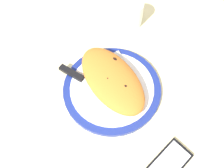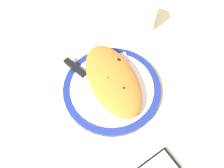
{
  "view_description": "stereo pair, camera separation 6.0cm",
  "coord_description": "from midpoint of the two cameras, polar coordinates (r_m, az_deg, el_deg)",
  "views": [
    {
      "loc": [
        -29.15,
        20.33,
        69.25
      ],
      "look_at": [
        0.0,
        0.0,
        3.88
      ],
      "focal_mm": 40.36,
      "sensor_mm": 36.0,
      "label": 1
    },
    {
      "loc": [
        -32.14,
        15.18,
        69.25
      ],
      "look_at": [
        0.0,
        0.0,
        3.88
      ],
      "focal_mm": 40.36,
      "sensor_mm": 36.0,
      "label": 2
    }
  ],
  "objects": [
    {
      "name": "water_glass",
      "position": [
        0.9,
        2.79,
        15.16
      ],
      "size": [
        6.69,
        6.69,
        9.42
      ],
      "color": "silver",
      "rests_on": "ground_plane"
    },
    {
      "name": "knife",
      "position": [
        0.78,
        -9.1,
        1.02
      ],
      "size": [
        22.48,
        10.85,
        1.2
      ],
      "color": "silver",
      "rests_on": "plate"
    },
    {
      "name": "calzone",
      "position": [
        0.74,
        -2.25,
        0.85
      ],
      "size": [
        26.53,
        14.25,
        5.22
      ],
      "color": "orange",
      "rests_on": "plate"
    },
    {
      "name": "ground_plane",
      "position": [
        0.79,
        -2.15,
        -2.02
      ],
      "size": [
        150.0,
        150.0,
        3.0
      ],
      "primitive_type": "cube",
      "color": "beige"
    },
    {
      "name": "smartphone",
      "position": [
        0.71,
        10.63,
        -17.13
      ],
      "size": [
        8.79,
        12.96,
        1.16
      ],
      "color": "black",
      "rests_on": "ground_plane"
    },
    {
      "name": "fork",
      "position": [
        0.8,
        0.85,
        3.84
      ],
      "size": [
        15.94,
        3.44,
        0.4
      ],
      "color": "silver",
      "rests_on": "plate"
    },
    {
      "name": "plate",
      "position": [
        0.77,
        -2.21,
        -1.22
      ],
      "size": [
        29.89,
        29.89,
        1.88
      ],
      "color": "navy",
      "rests_on": "ground_plane"
    }
  ]
}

